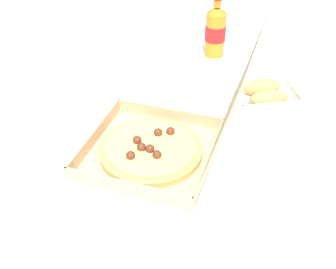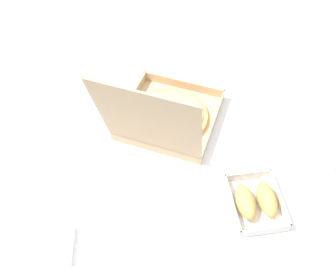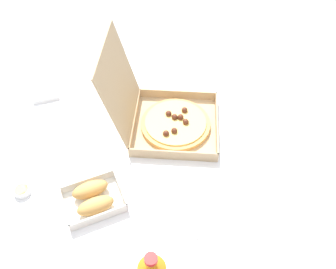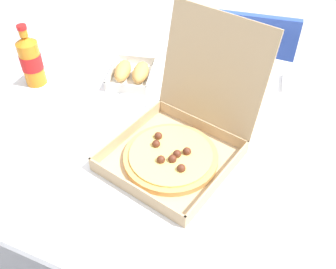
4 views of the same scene
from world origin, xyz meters
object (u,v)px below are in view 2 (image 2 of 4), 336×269
Objects in this scene: paper_menu at (272,130)px; pizza_box_open at (167,117)px; bread_side_box at (256,201)px; napkin_pile at (54,247)px.

pizza_box_open is at bearing -7.85° from paper_menu.
pizza_box_open reaches higher than bread_side_box.
pizza_box_open is 2.13× the size of bread_side_box.
bread_side_box is 0.31m from paper_menu.
pizza_box_open is 0.55m from napkin_pile.
bread_side_box is 0.60m from napkin_pile.
bread_side_box is at bearing 65.69° from paper_menu.
paper_menu is 1.91× the size of napkin_pile.
paper_menu is 0.81m from napkin_pile.
bread_side_box is at bearing 136.23° from pizza_box_open.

